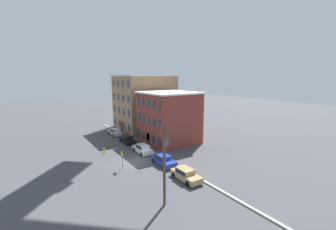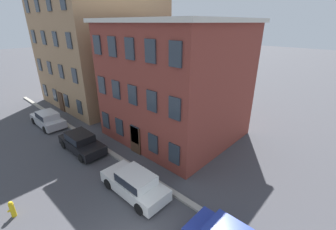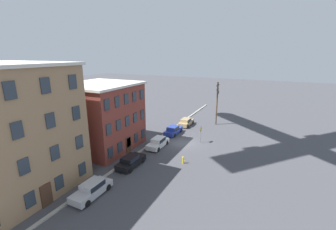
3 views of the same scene
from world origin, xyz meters
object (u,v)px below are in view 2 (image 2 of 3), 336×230
Objects in this scene: car_white at (135,183)px; fire_hydrant at (12,209)px; car_black at (81,142)px; car_silver at (48,119)px.

fire_hydrant is (-3.31, -5.44, -0.27)m from car_white.
car_white is 4.58× the size of fire_hydrant.
car_white is at bearing 58.65° from fire_hydrant.
car_silver is at bearing 179.82° from car_black.
car_white is at bearing -1.09° from car_silver.
car_silver is 6.70m from car_black.
car_black is at bearing 178.03° from car_white.
car_silver is at bearing 150.97° from fire_hydrant.
car_black is (6.70, -0.02, 0.00)m from car_silver.
car_silver is at bearing 178.91° from car_white.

